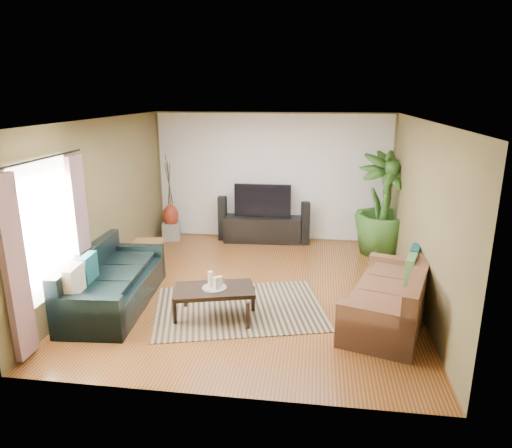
% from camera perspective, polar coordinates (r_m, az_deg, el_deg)
% --- Properties ---
extents(floor, '(5.50, 5.50, 0.00)m').
position_cam_1_polar(floor, '(7.52, -0.21, -8.14)').
color(floor, '#985427').
rests_on(floor, ground).
extents(ceiling, '(5.50, 5.50, 0.00)m').
position_cam_1_polar(ceiling, '(6.86, -0.23, 12.88)').
color(ceiling, white).
rests_on(ceiling, ground).
extents(wall_back, '(5.00, 0.00, 5.00)m').
position_cam_1_polar(wall_back, '(9.74, 2.04, 5.84)').
color(wall_back, olive).
rests_on(wall_back, ground).
extents(wall_front, '(5.00, 0.00, 5.00)m').
position_cam_1_polar(wall_front, '(4.50, -5.12, -6.71)').
color(wall_front, olive).
rests_on(wall_front, ground).
extents(wall_left, '(0.00, 5.50, 5.50)m').
position_cam_1_polar(wall_left, '(7.81, -18.72, 2.40)').
color(wall_left, olive).
rests_on(wall_left, ground).
extents(wall_right, '(0.00, 5.50, 5.50)m').
position_cam_1_polar(wall_right, '(7.17, 19.98, 1.11)').
color(wall_right, olive).
rests_on(wall_right, ground).
extents(backwall_panel, '(4.90, 0.00, 4.90)m').
position_cam_1_polar(backwall_panel, '(9.73, 2.03, 5.83)').
color(backwall_panel, white).
rests_on(backwall_panel, ground).
extents(window_pane, '(0.00, 1.80, 1.80)m').
position_cam_1_polar(window_pane, '(6.44, -24.78, -0.59)').
color(window_pane, white).
rests_on(window_pane, ground).
extents(curtain_near, '(0.08, 0.35, 2.20)m').
position_cam_1_polar(curtain_near, '(5.90, -27.90, -5.01)').
color(curtain_near, gray).
rests_on(curtain_near, ground).
extents(curtain_far, '(0.08, 0.35, 2.20)m').
position_cam_1_polar(curtain_far, '(7.10, -21.05, -0.82)').
color(curtain_far, gray).
rests_on(curtain_far, ground).
extents(curtain_rod, '(0.03, 1.90, 0.03)m').
position_cam_1_polar(curtain_rod, '(6.24, -25.36, 7.33)').
color(curtain_rod, black).
rests_on(curtain_rod, ground).
extents(sofa_left, '(1.12, 2.28, 0.85)m').
position_cam_1_polar(sofa_left, '(7.16, -17.29, -6.48)').
color(sofa_left, black).
rests_on(sofa_left, floor).
extents(sofa_right, '(1.53, 2.27, 0.85)m').
position_cam_1_polar(sofa_right, '(6.66, 16.30, -8.12)').
color(sofa_right, brown).
rests_on(sofa_right, floor).
extents(area_rug, '(2.81, 2.31, 0.01)m').
position_cam_1_polar(area_rug, '(6.89, -2.11, -10.46)').
color(area_rug, tan).
rests_on(area_rug, floor).
extents(coffee_table, '(1.22, 0.87, 0.45)m').
position_cam_1_polar(coffee_table, '(6.57, -5.17, -9.79)').
color(coffee_table, black).
rests_on(coffee_table, floor).
extents(candle_tray, '(0.34, 0.34, 0.02)m').
position_cam_1_polar(candle_tray, '(6.47, -5.22, -7.93)').
color(candle_tray, '#979691').
rests_on(candle_tray, coffee_table).
extents(candle_tall, '(0.07, 0.07, 0.22)m').
position_cam_1_polar(candle_tall, '(6.46, -5.71, -6.83)').
color(candle_tall, '#EEE5C9').
rests_on(candle_tall, candle_tray).
extents(candle_mid, '(0.07, 0.07, 0.17)m').
position_cam_1_polar(candle_mid, '(6.39, -4.97, -7.34)').
color(candle_mid, beige).
rests_on(candle_mid, candle_tray).
extents(candle_short, '(0.07, 0.07, 0.14)m').
position_cam_1_polar(candle_short, '(6.48, -4.51, -7.13)').
color(candle_short, beige).
rests_on(candle_short, candle_tray).
extents(tv_stand, '(1.65, 0.57, 0.54)m').
position_cam_1_polar(tv_stand, '(9.77, 0.81, -0.63)').
color(tv_stand, black).
rests_on(tv_stand, floor).
extents(television, '(1.19, 0.07, 0.71)m').
position_cam_1_polar(television, '(9.61, 0.83, 2.94)').
color(television, black).
rests_on(television, tv_stand).
extents(speaker_left, '(0.18, 0.19, 0.95)m').
position_cam_1_polar(speaker_left, '(9.85, -4.21, 0.72)').
color(speaker_left, black).
rests_on(speaker_left, floor).
extents(speaker_right, '(0.20, 0.21, 0.91)m').
position_cam_1_polar(speaker_right, '(9.57, 6.17, 0.07)').
color(speaker_right, black).
rests_on(speaker_right, floor).
extents(potted_plant, '(1.38, 1.38, 2.00)m').
position_cam_1_polar(potted_plant, '(9.19, 15.69, 2.39)').
color(potted_plant, '#2B541C').
rests_on(potted_plant, floor).
extents(plant_pot, '(0.37, 0.37, 0.29)m').
position_cam_1_polar(plant_pot, '(9.42, 15.29, -2.68)').
color(plant_pot, black).
rests_on(plant_pot, floor).
extents(pedestal, '(0.44, 0.44, 0.37)m').
position_cam_1_polar(pedestal, '(10.08, -10.51, -0.88)').
color(pedestal, gray).
rests_on(pedestal, floor).
extents(vase, '(0.34, 0.34, 0.47)m').
position_cam_1_polar(vase, '(9.99, -10.62, 1.06)').
color(vase, maroon).
rests_on(vase, pedestal).
extents(side_table, '(0.57, 0.57, 0.53)m').
position_cam_1_polar(side_table, '(8.45, -13.33, -3.85)').
color(side_table, '#986331').
rests_on(side_table, floor).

